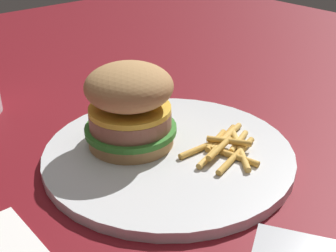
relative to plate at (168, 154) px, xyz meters
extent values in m
plane|color=maroon|center=(0.00, 0.02, -0.01)|extent=(1.60, 1.60, 0.00)
cylinder|color=silver|center=(0.00, 0.00, 0.00)|extent=(0.29, 0.29, 0.01)
cylinder|color=tan|center=(0.04, 0.02, 0.01)|extent=(0.10, 0.10, 0.02)
cylinder|color=#387F2D|center=(0.04, 0.02, 0.02)|extent=(0.11, 0.11, 0.01)
cylinder|color=#8E5B47|center=(0.04, 0.02, 0.04)|extent=(0.09, 0.09, 0.02)
cylinder|color=yellow|center=(0.04, 0.02, 0.05)|extent=(0.09, 0.09, 0.01)
ellipsoid|color=tan|center=(0.04, 0.02, 0.08)|extent=(0.10, 0.10, 0.05)
cylinder|color=gold|center=(-0.03, -0.03, 0.01)|extent=(0.01, 0.07, 0.01)
cylinder|color=gold|center=(-0.03, -0.06, 0.01)|extent=(0.03, 0.06, 0.01)
cylinder|color=#E5B251|center=(-0.05, -0.02, 0.01)|extent=(0.02, 0.06, 0.01)
cylinder|color=#E5B251|center=(-0.03, -0.06, 0.01)|extent=(0.03, 0.06, 0.01)
cylinder|color=gold|center=(-0.06, -0.04, 0.01)|extent=(0.07, 0.02, 0.01)
cylinder|color=gold|center=(-0.03, -0.05, 0.01)|extent=(0.02, 0.05, 0.01)
cylinder|color=gold|center=(-0.06, -0.04, 0.01)|extent=(0.03, 0.08, 0.01)
cylinder|color=#E5B251|center=(-0.06, -0.06, 0.01)|extent=(0.07, 0.06, 0.01)
cylinder|color=gold|center=(-0.05, -0.03, 0.02)|extent=(0.02, 0.05, 0.01)
cylinder|color=gold|center=(-0.04, -0.05, 0.02)|extent=(0.05, 0.04, 0.01)
cylinder|color=#E5B251|center=(-0.03, -0.07, 0.01)|extent=(0.03, 0.07, 0.01)
cylinder|color=#E5B251|center=(-0.05, -0.07, 0.01)|extent=(0.03, 0.05, 0.01)
camera|label=1|loc=(-0.34, 0.29, 0.27)|focal=48.17mm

